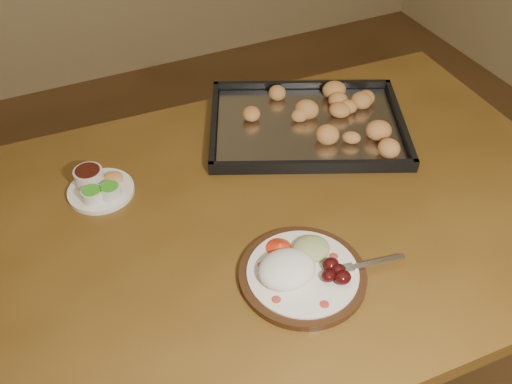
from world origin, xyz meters
name	(u,v)px	position (x,y,z in m)	size (l,w,h in m)	color
dining_table	(244,250)	(0.06, 0.04, 0.65)	(1.53, 0.96, 0.75)	brown
dinner_plate	(300,270)	(0.09, -0.15, 0.77)	(0.31, 0.24, 0.05)	#331C0E
condiment_saucer	(98,186)	(-0.20, 0.24, 0.77)	(0.14, 0.14, 0.05)	white
baking_tray	(307,123)	(0.33, 0.26, 0.77)	(0.57, 0.51, 0.05)	black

